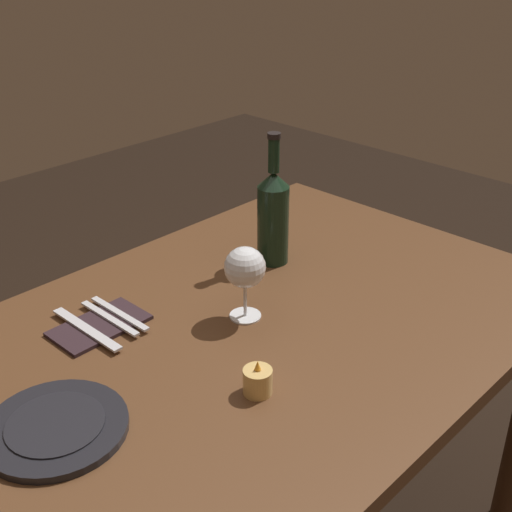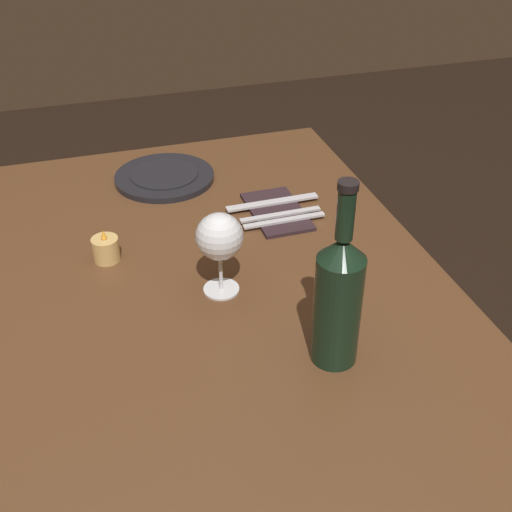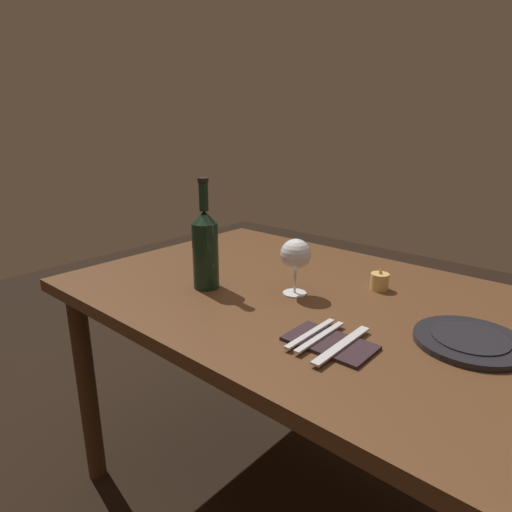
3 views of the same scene
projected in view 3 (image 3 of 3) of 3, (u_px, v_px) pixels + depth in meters
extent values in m
plane|color=black|center=(293.00, 497.00, 1.47)|extent=(6.00, 6.00, 0.00)
cube|color=#56351E|center=(299.00, 297.00, 1.26)|extent=(1.30, 0.90, 0.04)
cylinder|color=#412816|center=(87.00, 388.00, 1.46)|extent=(0.06, 0.06, 0.70)
cylinder|color=#412816|center=(243.00, 316.00, 2.01)|extent=(0.06, 0.06, 0.70)
cylinder|color=white|center=(295.00, 293.00, 1.23)|extent=(0.07, 0.07, 0.00)
cylinder|color=white|center=(295.00, 280.00, 1.22)|extent=(0.01, 0.01, 0.08)
sphere|color=white|center=(296.00, 254.00, 1.20)|extent=(0.08, 0.08, 0.08)
cylinder|color=beige|center=(296.00, 256.00, 1.20)|extent=(0.07, 0.07, 0.02)
cylinder|color=black|center=(206.00, 256.00, 1.25)|extent=(0.07, 0.07, 0.19)
cone|color=black|center=(204.00, 217.00, 1.22)|extent=(0.07, 0.07, 0.03)
cylinder|color=black|center=(204.00, 197.00, 1.20)|extent=(0.03, 0.03, 0.08)
cylinder|color=black|center=(203.00, 180.00, 1.19)|extent=(0.03, 0.03, 0.01)
cylinder|color=#DBB266|center=(379.00, 282.00, 1.26)|extent=(0.05, 0.05, 0.05)
cylinder|color=white|center=(379.00, 284.00, 1.26)|extent=(0.04, 0.04, 0.03)
cone|color=#F99E2D|center=(380.00, 270.00, 1.25)|extent=(0.01, 0.01, 0.02)
cylinder|color=black|center=(470.00, 341.00, 0.95)|extent=(0.23, 0.23, 0.01)
cylinder|color=black|center=(470.00, 337.00, 0.95)|extent=(0.16, 0.16, 0.00)
cube|color=#2D1E23|center=(330.00, 343.00, 0.95)|extent=(0.19, 0.11, 0.01)
cube|color=silver|center=(320.00, 337.00, 0.96)|extent=(0.02, 0.18, 0.00)
cube|color=silver|center=(311.00, 333.00, 0.98)|extent=(0.02, 0.18, 0.00)
cube|color=silver|center=(342.00, 345.00, 0.93)|extent=(0.02, 0.21, 0.00)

